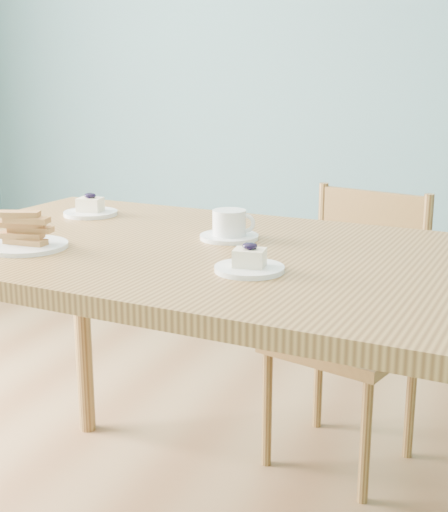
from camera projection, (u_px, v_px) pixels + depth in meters
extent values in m
cube|color=slate|center=(378.00, 47.00, 3.66)|extent=(5.00, 0.01, 2.70)
cube|color=olive|center=(214.00, 257.00, 1.70)|extent=(1.58, 0.98, 0.04)
cylinder|color=olive|center=(83.00, 326.00, 2.43)|extent=(0.06, 0.06, 0.77)
cube|color=olive|center=(342.00, 343.00, 2.22)|extent=(0.48, 0.47, 0.04)
cylinder|color=olive|center=(267.00, 409.00, 2.25)|extent=(0.03, 0.03, 0.39)
cylinder|color=olive|center=(365.00, 442.00, 2.05)|extent=(0.03, 0.03, 0.39)
cylinder|color=olive|center=(318.00, 375.00, 2.50)|extent=(0.03, 0.03, 0.39)
cylinder|color=olive|center=(411.00, 402.00, 2.30)|extent=(0.03, 0.03, 0.39)
cylinder|color=olive|center=(322.00, 249.00, 2.40)|extent=(0.03, 0.03, 0.45)
cylinder|color=olive|center=(424.00, 266.00, 2.19)|extent=(0.03, 0.03, 0.45)
cube|color=olive|center=(373.00, 218.00, 2.26)|extent=(0.34, 0.11, 0.17)
cylinder|color=olive|center=(346.00, 279.00, 2.37)|extent=(0.01, 0.01, 0.27)
cylinder|color=olive|center=(369.00, 284.00, 2.32)|extent=(0.01, 0.01, 0.27)
cylinder|color=olive|center=(394.00, 288.00, 2.27)|extent=(0.01, 0.01, 0.27)
cylinder|color=white|center=(249.00, 269.00, 1.50)|extent=(0.15, 0.15, 0.01)
cube|color=#FDEBC2|center=(249.00, 258.00, 1.50)|extent=(0.07, 0.06, 0.04)
ellipsoid|color=black|center=(250.00, 246.00, 1.49)|extent=(0.03, 0.03, 0.01)
sphere|color=black|center=(254.00, 246.00, 1.49)|extent=(0.01, 0.01, 0.01)
sphere|color=black|center=(247.00, 245.00, 1.50)|extent=(0.01, 0.01, 0.01)
sphere|color=black|center=(249.00, 247.00, 1.48)|extent=(0.01, 0.01, 0.01)
cylinder|color=white|center=(91.00, 213.00, 2.10)|extent=(0.16, 0.16, 0.01)
cube|color=#FDEBC2|center=(90.00, 205.00, 2.09)|extent=(0.08, 0.06, 0.04)
ellipsoid|color=black|center=(90.00, 195.00, 2.08)|extent=(0.03, 0.03, 0.02)
sphere|color=black|center=(93.00, 196.00, 2.08)|extent=(0.01, 0.01, 0.01)
sphere|color=black|center=(89.00, 195.00, 2.09)|extent=(0.01, 0.01, 0.01)
sphere|color=black|center=(89.00, 196.00, 2.07)|extent=(0.01, 0.01, 0.01)
cylinder|color=white|center=(229.00, 237.00, 1.80)|extent=(0.15, 0.15, 0.01)
cylinder|color=white|center=(229.00, 222.00, 1.79)|extent=(0.10, 0.10, 0.06)
cylinder|color=brown|center=(229.00, 213.00, 1.78)|extent=(0.07, 0.07, 0.00)
torus|color=white|center=(246.00, 223.00, 1.78)|extent=(0.05, 0.02, 0.05)
cylinder|color=white|center=(27.00, 246.00, 1.70)|extent=(0.20, 0.20, 0.01)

